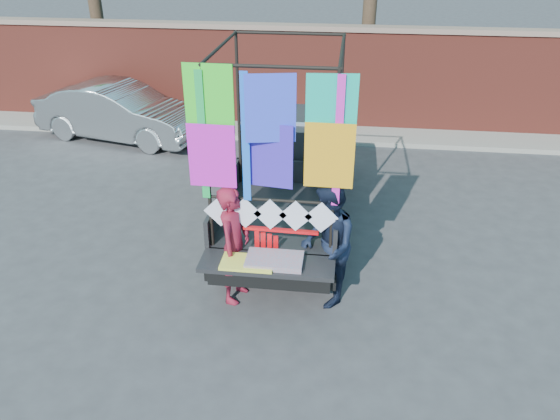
# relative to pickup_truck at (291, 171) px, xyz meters

# --- Properties ---
(ground) EXTENTS (90.00, 90.00, 0.00)m
(ground) POSITION_rel_pickup_truck_xyz_m (0.37, -2.10, -0.85)
(ground) COLOR #38383A
(ground) RESTS_ON ground
(brick_wall) EXTENTS (30.00, 0.45, 2.61)m
(brick_wall) POSITION_rel_pickup_truck_xyz_m (0.37, 4.90, 0.47)
(brick_wall) COLOR maroon
(brick_wall) RESTS_ON ground
(curb) EXTENTS (30.00, 1.20, 0.12)m
(curb) POSITION_rel_pickup_truck_xyz_m (0.37, 4.20, -0.79)
(curb) COLOR gray
(curb) RESTS_ON ground
(pickup_truck) EXTENTS (2.15, 5.39, 3.39)m
(pickup_truck) POSITION_rel_pickup_truck_xyz_m (0.00, 0.00, 0.00)
(pickup_truck) COLOR black
(pickup_truck) RESTS_ON ground
(sedan) EXTENTS (4.40, 2.37, 1.38)m
(sedan) POSITION_rel_pickup_truck_xyz_m (-4.64, 3.40, -0.16)
(sedan) COLOR #B4B8BC
(sedan) RESTS_ON ground
(woman) EXTENTS (0.54, 0.71, 1.77)m
(woman) POSITION_rel_pickup_truck_xyz_m (-0.51, -2.69, 0.03)
(woman) COLOR maroon
(woman) RESTS_ON ground
(man) EXTENTS (0.89, 1.03, 1.85)m
(man) POSITION_rel_pickup_truck_xyz_m (0.79, -2.58, 0.07)
(man) COLOR black
(man) RESTS_ON ground
(streamer_bundle) EXTENTS (1.04, 0.08, 0.71)m
(streamer_bundle) POSITION_rel_pickup_truck_xyz_m (0.02, -2.65, 0.08)
(streamer_bundle) COLOR red
(streamer_bundle) RESTS_ON ground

